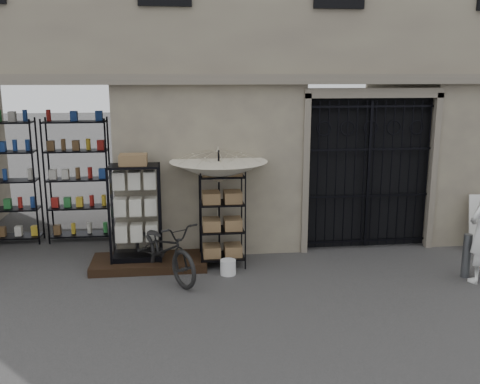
{
  "coord_description": "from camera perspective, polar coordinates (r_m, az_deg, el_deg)",
  "views": [
    {
      "loc": [
        -1.85,
        -7.53,
        3.36
      ],
      "look_at": [
        -0.8,
        1.4,
        1.35
      ],
      "focal_mm": 40.0,
      "sensor_mm": 36.0,
      "label": 1
    }
  ],
  "objects": [
    {
      "name": "steel_bollard",
      "position": [
        9.74,
        23.01,
        -6.28
      ],
      "size": [
        0.16,
        0.16,
        0.75
      ],
      "primitive_type": "cylinder",
      "rotation": [
        0.0,
        0.0,
        0.15
      ],
      "color": "#5A5D62",
      "rests_on": "ground"
    },
    {
      "name": "iron_gate",
      "position": [
        10.61,
        13.25,
        2.17
      ],
      "size": [
        2.5,
        0.21,
        3.0
      ],
      "color": "black",
      "rests_on": "ground"
    },
    {
      "name": "main_building",
      "position": [
        11.73,
        2.52,
        18.17
      ],
      "size": [
        14.0,
        4.0,
        9.0
      ],
      "primitive_type": "cube",
      "color": "gray",
      "rests_on": "ground"
    },
    {
      "name": "bicycle",
      "position": [
        9.2,
        -8.03,
        -8.95
      ],
      "size": [
        1.09,
        1.2,
        1.9
      ],
      "primitive_type": "imported",
      "rotation": [
        0.0,
        0.0,
        0.56
      ],
      "color": "black",
      "rests_on": "ground"
    },
    {
      "name": "shop_recess",
      "position": [
        10.82,
        -20.79,
        1.88
      ],
      "size": [
        3.0,
        1.7,
        3.0
      ],
      "primitive_type": "cube",
      "color": "black",
      "rests_on": "ground"
    },
    {
      "name": "shop_shelving",
      "position": [
        11.36,
        -20.34,
        1.1
      ],
      "size": [
        2.7,
        0.5,
        2.5
      ],
      "primitive_type": "cube",
      "color": "black",
      "rests_on": "ground"
    },
    {
      "name": "market_umbrella",
      "position": [
        9.38,
        -2.29,
        2.79
      ],
      "size": [
        1.69,
        1.72,
        2.45
      ],
      "rotation": [
        0.0,
        0.0,
        0.14
      ],
      "color": "black",
      "rests_on": "ground"
    },
    {
      "name": "display_cabinet",
      "position": [
        9.47,
        -11.06,
        -2.68
      ],
      "size": [
        0.89,
        0.62,
        1.81
      ],
      "rotation": [
        0.0,
        0.0,
        0.12
      ],
      "color": "black",
      "rests_on": "step_platform"
    },
    {
      "name": "shopkeeper",
      "position": [
        9.78,
        24.15,
        -8.66
      ],
      "size": [
        1.3,
        1.83,
        0.41
      ],
      "primitive_type": "imported",
      "rotation": [
        0.0,
        0.0,
        3.57
      ],
      "color": "white",
      "rests_on": "ground"
    },
    {
      "name": "step_platform",
      "position": [
        9.67,
        -9.65,
        -7.44
      ],
      "size": [
        2.0,
        0.9,
        0.15
      ],
      "primitive_type": "cube",
      "color": "black",
      "rests_on": "ground"
    },
    {
      "name": "ground",
      "position": [
        8.45,
        6.64,
        -10.92
      ],
      "size": [
        80.0,
        80.0,
        0.0
      ],
      "primitive_type": "plane",
      "color": "black",
      "rests_on": "ground"
    },
    {
      "name": "wire_rack",
      "position": [
        9.4,
        -1.93,
        -2.9
      ],
      "size": [
        0.77,
        0.55,
        1.73
      ],
      "rotation": [
        0.0,
        0.0,
        0.02
      ],
      "color": "black",
      "rests_on": "ground"
    },
    {
      "name": "white_bucket",
      "position": [
        9.18,
        -1.29,
        -8.02
      ],
      "size": [
        0.34,
        0.34,
        0.26
      ],
      "primitive_type": "cylinder",
      "rotation": [
        0.0,
        0.0,
        0.31
      ],
      "color": "silver",
      "rests_on": "ground"
    }
  ]
}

